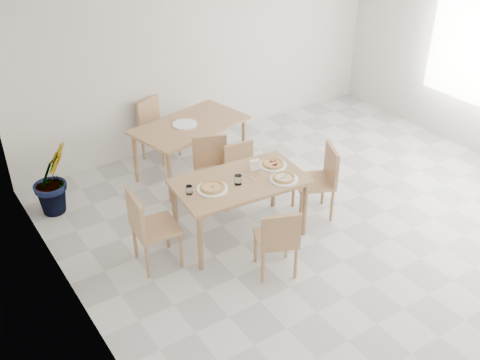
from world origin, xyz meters
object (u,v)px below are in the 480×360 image
chair_north (211,166)px  plate_pepperoni (273,165)px  plate_margherita (213,189)px  tumbler_a (238,180)px  chair_west (148,225)px  chair_back_s (235,163)px  main_table (240,187)px  chair_south (278,238)px  chair_east (321,176)px  tumbler_b (189,190)px  pizza_margherita (212,187)px  napkin_holder (255,166)px  pizza_mushroom (284,177)px  chair_back_n (155,124)px  second_table (190,129)px  plate_empty (185,124)px  pizza_pepperoni (273,163)px  plate_mushroom (284,179)px

chair_north → plate_pepperoni: (0.38, -0.76, 0.26)m
plate_margherita → tumbler_a: 0.30m
chair_west → chair_back_s: bearing=-60.8°
main_table → chair_west: (-1.10, 0.10, -0.14)m
chair_south → tumbler_a: bearing=-67.4°
main_table → chair_south: chair_south is taller
chair_east → tumbler_b: chair_east is taller
plate_margherita → pizza_margherita: pizza_margherita is taller
tumbler_a → napkin_holder: 0.35m
pizza_mushroom → chair_back_n: size_ratio=0.33×
chair_east → pizza_margherita: chair_east is taller
pizza_mushroom → chair_back_s: size_ratio=0.36×
tumbler_b → second_table: tumbler_b is taller
chair_north → plate_empty: size_ratio=2.64×
plate_pepperoni → second_table: 1.54m
chair_west → pizza_margherita: size_ratio=2.51×
pizza_mushroom → chair_back_s: pizza_mushroom is taller
main_table → napkin_holder: (0.26, 0.09, 0.15)m
tumbler_a → chair_south: bearing=-90.1°
tumbler_b → chair_east: bearing=-7.8°
pizza_mushroom → plate_margherita: bearing=160.7°
main_table → plate_pepperoni: bearing=11.8°
chair_south → chair_east: bearing=-127.8°
plate_pepperoni → tumbler_b: 1.10m
chair_north → plate_empty: chair_north is taller
pizza_mushroom → chair_west: bearing=166.5°
chair_west → chair_back_s: 1.69m
plate_margherita → chair_back_s: 1.16m
pizza_pepperoni → chair_north: bearing=116.4°
plate_pepperoni → plate_empty: 1.56m
chair_north → plate_mushroom: chair_north is taller
pizza_pepperoni → napkin_holder: napkin_holder is taller
plate_margherita → napkin_holder: size_ratio=2.50×
main_table → plate_margherita: 0.37m
tumbler_a → chair_back_n: chair_back_n is taller
tumbler_b → plate_mushroom: bearing=-18.4°
tumbler_a → napkin_holder: (0.32, 0.14, 0.01)m
plate_pepperoni → tumbler_b: bearing=179.1°
main_table → plate_empty: 1.59m
pizza_pepperoni → tumbler_a: 0.57m
chair_north → pizza_margherita: size_ratio=2.39×
main_table → chair_east: (1.06, -0.16, -0.14)m
chair_west → chair_back_n: (1.17, 2.19, -0.02)m
tumbler_b → chair_north: bearing=46.1°
second_table → plate_empty: 0.12m
tumbler_b → tumbler_a: bearing=-13.0°
chair_west → chair_back_n: chair_west is taller
chair_north → tumbler_a: size_ratio=8.07×
plate_pepperoni → pizza_mushroom: size_ratio=1.11×
chair_north → plate_margherita: bearing=-96.2°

